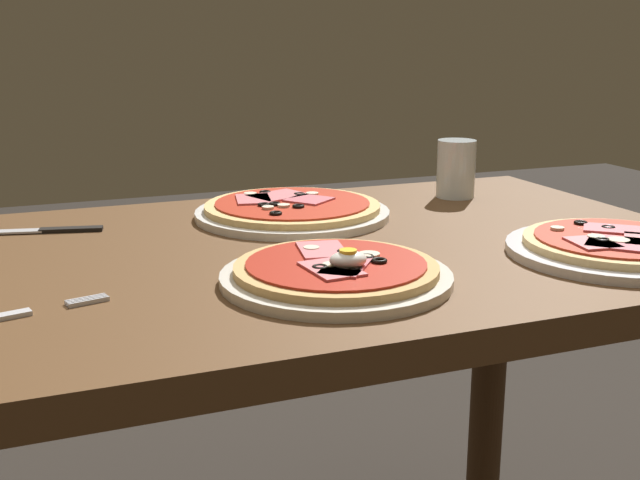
{
  "coord_description": "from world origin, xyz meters",
  "views": [
    {
      "loc": [
        -0.38,
        -0.99,
        1.02
      ],
      "look_at": [
        -0.02,
        -0.08,
        0.76
      ],
      "focal_mm": 44.95,
      "sensor_mm": 36.0,
      "label": 1
    }
  ],
  "objects": [
    {
      "name": "pizza_foreground",
      "position": [
        -0.03,
        -0.17,
        0.74
      ],
      "size": [
        0.27,
        0.27,
        0.05
      ],
      "color": "silver",
      "rests_on": "dining_table"
    },
    {
      "name": "knife",
      "position": [
        -0.34,
        0.21,
        0.74
      ],
      "size": [
        0.19,
        0.06,
        0.01
      ],
      "color": "silver",
      "rests_on": "dining_table"
    },
    {
      "name": "fork",
      "position": [
        -0.38,
        -0.15,
        0.73
      ],
      "size": [
        0.16,
        0.05,
        0.0
      ],
      "color": "silver",
      "rests_on": "dining_table"
    },
    {
      "name": "pizza_across_left",
      "position": [
        0.03,
        0.17,
        0.74
      ],
      "size": [
        0.31,
        0.31,
        0.03
      ],
      "color": "white",
      "rests_on": "dining_table"
    },
    {
      "name": "dining_table",
      "position": [
        0.0,
        0.0,
        0.6
      ],
      "size": [
        1.13,
        0.72,
        0.73
      ],
      "color": "brown",
      "rests_on": "ground"
    },
    {
      "name": "water_glass_near",
      "position": [
        0.36,
        0.21,
        0.78
      ],
      "size": [
        0.07,
        0.07,
        0.1
      ],
      "color": "silver",
      "rests_on": "dining_table"
    },
    {
      "name": "salt_shaker",
      "position": [
        0.4,
        0.29,
        0.77
      ],
      "size": [
        0.03,
        0.03,
        0.07
      ],
      "color": "white",
      "rests_on": "dining_table"
    },
    {
      "name": "pizza_across_right",
      "position": [
        0.36,
        -0.19,
        0.74
      ],
      "size": [
        0.28,
        0.28,
        0.03
      ],
      "color": "white",
      "rests_on": "dining_table"
    }
  ]
}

